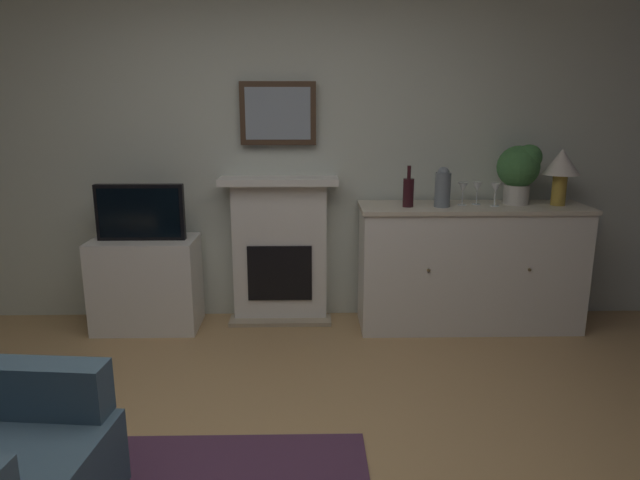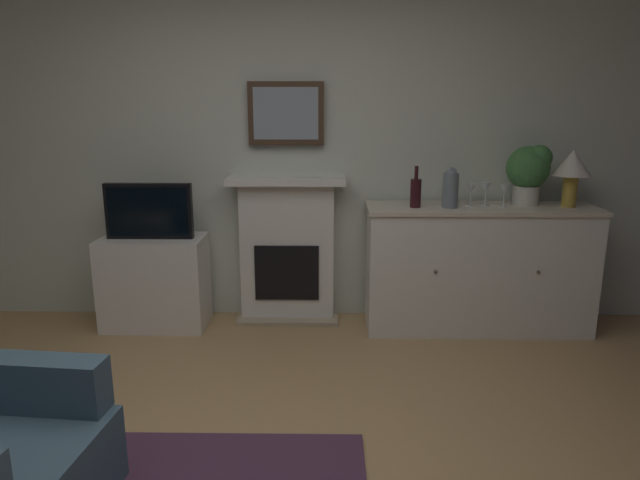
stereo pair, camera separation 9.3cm
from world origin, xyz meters
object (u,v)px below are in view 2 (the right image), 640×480
Objects in this scene: wine_bottle at (416,192)px; framed_picture at (286,113)px; fireplace_unit at (287,249)px; vase_decorative at (450,188)px; wine_glass_center at (486,189)px; tv_set at (149,211)px; potted_plant_small at (529,170)px; sideboard_cabinet at (478,268)px; table_lamp at (572,167)px; wine_glass_left at (471,189)px; tv_cabinet at (155,282)px; wine_glass_right at (504,190)px.

framed_picture is at bearing 163.82° from wine_bottle.
vase_decorative is (1.16, -0.23, 0.51)m from fireplace_unit.
wine_bottle is 1.76× the size of wine_glass_center.
wine_bottle is at bearing -13.54° from fireplace_unit.
wine_glass_center is at bearing -5.62° from fireplace_unit.
tv_set is (-0.98, -0.23, -0.68)m from framed_picture.
wine_glass_center is 0.38× the size of potted_plant_small.
tv_set is at bearing -166.69° from framed_picture.
sideboard_cabinet is (1.40, -0.22, -1.10)m from framed_picture.
table_lamp is at bearing -9.25° from potted_plant_small.
sideboard_cabinet is 9.86× the size of wine_glass_left.
wine_glass_left reaches higher than sideboard_cabinet.
wine_glass_left is 0.38× the size of potted_plant_small.
potted_plant_small reaches higher than vase_decorative.
wine_bottle is at bearing -1.09° from tv_set.
vase_decorative is (-0.24, -0.05, 0.60)m from sideboard_cabinet.
tv_cabinet is (-2.13, 0.07, -0.72)m from vase_decorative.
vase_decorative is at bearing -1.74° from tv_cabinet.
wine_glass_right is (1.54, -0.21, 0.49)m from fireplace_unit.
wine_glass_center is 0.59× the size of vase_decorative.
fireplace_unit is at bearing 172.27° from wine_glass_right.
wine_glass_left is 0.59× the size of vase_decorative.
fireplace_unit is at bearing -90.00° from framed_picture.
tv_cabinet is 2.83m from potted_plant_small.
wine_glass_right is at bearing -7.73° from fireplace_unit.
table_lamp is 1.38× the size of wine_bottle.
vase_decorative is at bearing -177.22° from wine_glass_right.
tv_cabinet is (-2.37, 0.02, -0.12)m from sideboard_cabinet.
sideboard_cabinet is 4.07× the size of table_lamp.
framed_picture is 0.73× the size of tv_cabinet.
sideboard_cabinet is 2.17× the size of tv_cabinet.
framed_picture is at bearing 172.59° from wine_glass_center.
framed_picture reaches higher than wine_glass_center.
wine_bottle is at bearing -174.72° from sideboard_cabinet.
wine_bottle is at bearing 178.63° from vase_decorative.
sideboard_cabinet is 9.86× the size of wine_glass_center.
wine_glass_left is (1.32, -0.17, 0.49)m from fireplace_unit.
wine_bottle is 0.52m from wine_glass_center.
potted_plant_small is at bearing 4.64° from wine_glass_left.
wine_glass_right is at bearing -12.70° from sideboard_cabinet.
vase_decorative reaches higher than wine_glass_right.
wine_glass_left is at bearing -7.13° from fireplace_unit.
potted_plant_small is (0.33, 0.05, 0.71)m from sideboard_cabinet.
wine_glass_right is 2.61m from tv_cabinet.
sideboard_cabinet is 0.64m from vase_decorative.
framed_picture is at bearing 13.31° from tv_set.
wine_glass_left is 0.22m from wine_glass_right.
wine_glass_left is at bearing 21.25° from vase_decorative.
table_lamp is 0.70m from wine_glass_left.
wine_glass_right is at bearing -11.24° from wine_glass_left.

